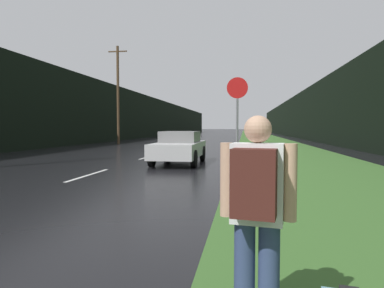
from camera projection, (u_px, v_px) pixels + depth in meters
grass_verge at (267, 141)px, 37.41m from camera, size 6.00×240.00×0.02m
lane_stripe_c at (89, 175)px, 11.17m from camera, size 0.12×3.00×0.01m
lane_stripe_d at (148, 157)px, 18.08m from camera, size 0.12×3.00×0.01m
lane_stripe_e at (175, 149)px, 24.99m from camera, size 0.12×3.00×0.01m
treeline_far_side at (136, 116)px, 49.84m from camera, size 2.00×140.00×6.39m
treeline_near_side at (308, 115)px, 46.23m from camera, size 2.00×140.00×6.33m
utility_pole_far at (118, 94)px, 31.79m from camera, size 1.80×0.24×9.07m
stop_sign at (237, 119)px, 10.21m from camera, size 0.63×0.07×3.05m
hitchhiker_with_backpack at (256, 209)px, 2.55m from camera, size 0.57×0.45×1.65m
car_passing_near at (179, 147)px, 14.77m from camera, size 1.89×4.47×1.39m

